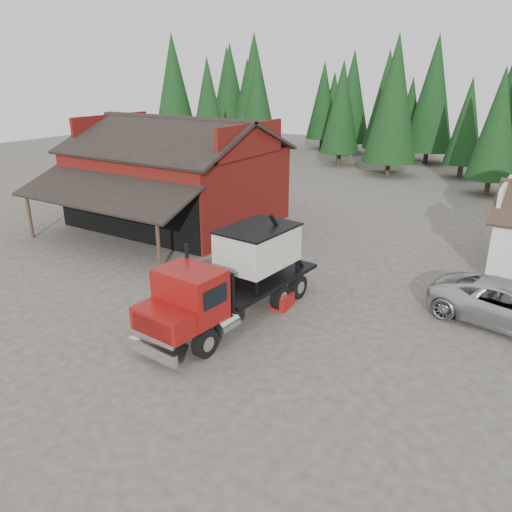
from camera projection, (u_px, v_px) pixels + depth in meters
The scene contains 8 objects.
ground at pixel (223, 312), 21.77m from camera, with size 120.00×120.00×0.00m, color #484239.
red_barn at pixel (177, 183), 34.20m from camera, with size 12.80×13.63×7.18m.
conifer_backdrop at pixel (446, 167), 55.06m from camera, with size 76.00×16.00×16.00m, color black, non-canonical shape.
near_pine_a at pixel (208, 107), 52.77m from camera, with size 4.40×4.40×11.40m.
near_pine_b at pixel (498, 124), 40.50m from camera, with size 3.96×3.96×10.40m.
near_pine_d at pixel (394, 99), 48.16m from camera, with size 5.28×5.28×13.40m.
feed_truck at pixel (235, 275), 20.66m from camera, with size 3.19×9.49×4.21m.
equip_box at pixel (282, 301), 22.16m from camera, with size 0.70×1.10×0.60m, color maroon.
Camera 1 is at (11.66, -15.77, 9.88)m, focal length 35.00 mm.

